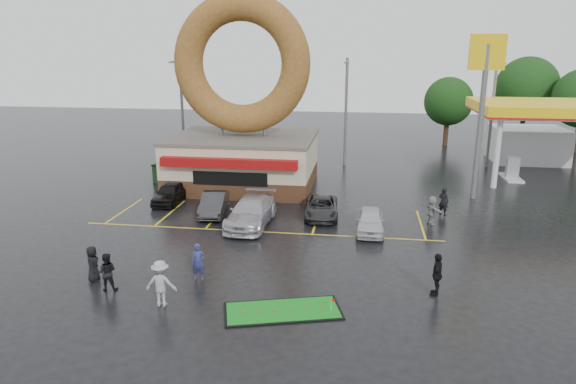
# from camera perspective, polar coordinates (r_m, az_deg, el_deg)

# --- Properties ---
(ground) EXTENTS (120.00, 120.00, 0.00)m
(ground) POSITION_cam_1_polar(r_m,az_deg,el_deg) (25.23, -4.92, -7.03)
(ground) COLOR black
(ground) RESTS_ON ground
(donut_shop) EXTENTS (10.20, 8.70, 13.50)m
(donut_shop) POSITION_cam_1_polar(r_m,az_deg,el_deg) (36.98, -5.04, 7.43)
(donut_shop) COLOR #472B19
(donut_shop) RESTS_ON ground
(gas_station) EXTENTS (12.30, 13.65, 5.90)m
(gas_station) POSITION_cam_1_polar(r_m,az_deg,el_deg) (46.31, 26.73, 6.52)
(gas_station) COLOR silver
(gas_station) RESTS_ON ground
(shell_sign) EXTENTS (2.20, 0.36, 10.60)m
(shell_sign) POSITION_cam_1_polar(r_m,az_deg,el_deg) (35.51, 20.94, 10.88)
(shell_sign) COLOR slate
(shell_sign) RESTS_ON ground
(streetlight_left) EXTENTS (0.40, 2.21, 9.00)m
(streetlight_left) POSITION_cam_1_polar(r_m,az_deg,el_deg) (45.55, -11.71, 9.10)
(streetlight_left) COLOR slate
(streetlight_left) RESTS_ON ground
(streetlight_mid) EXTENTS (0.40, 2.21, 9.00)m
(streetlight_mid) POSITION_cam_1_polar(r_m,az_deg,el_deg) (43.85, 6.45, 9.08)
(streetlight_mid) COLOR slate
(streetlight_mid) RESTS_ON ground
(streetlight_right) EXTENTS (0.40, 2.21, 9.00)m
(streetlight_right) POSITION_cam_1_polar(r_m,az_deg,el_deg) (46.03, 21.76, 8.39)
(streetlight_right) COLOR slate
(streetlight_right) RESTS_ON ground
(tree_far_c) EXTENTS (6.30, 6.30, 9.00)m
(tree_far_c) POSITION_cam_1_polar(r_m,az_deg,el_deg) (59.11, 25.01, 10.44)
(tree_far_c) COLOR #332114
(tree_far_c) RESTS_ON ground
(tree_far_d) EXTENTS (4.90, 4.90, 7.00)m
(tree_far_d) POSITION_cam_1_polar(r_m,az_deg,el_deg) (55.53, 17.40, 9.58)
(tree_far_d) COLOR #332114
(tree_far_d) RESTS_ON ground
(car_black) EXTENTS (1.68, 3.91, 1.32)m
(car_black) POSITION_cam_1_polar(r_m,az_deg,el_deg) (34.22, -12.99, -0.10)
(car_black) COLOR black
(car_black) RESTS_ON ground
(car_dgrey) EXTENTS (1.90, 4.12, 1.31)m
(car_dgrey) POSITION_cam_1_polar(r_m,az_deg,el_deg) (31.34, -8.25, -1.31)
(car_dgrey) COLOR #2D2C2F
(car_dgrey) RESTS_ON ground
(car_silver) EXTENTS (2.38, 5.39, 1.54)m
(car_silver) POSITION_cam_1_polar(r_m,az_deg,el_deg) (29.18, -4.12, -2.22)
(car_silver) COLOR #AFAEB4
(car_silver) RESTS_ON ground
(car_grey) EXTENTS (2.21, 4.31, 1.16)m
(car_grey) POSITION_cam_1_polar(r_m,az_deg,el_deg) (30.64, 3.73, -1.71)
(car_grey) COLOR #2C2C2E
(car_grey) RESTS_ON ground
(car_white) EXTENTS (1.53, 3.74, 1.27)m
(car_white) POSITION_cam_1_polar(r_m,az_deg,el_deg) (28.41, 9.11, -3.17)
(car_white) COLOR silver
(car_white) RESTS_ON ground
(person_blue) EXTENTS (0.66, 0.50, 1.63)m
(person_blue) POSITION_cam_1_polar(r_m,az_deg,el_deg) (22.69, -9.93, -7.65)
(person_blue) COLOR navy
(person_blue) RESTS_ON ground
(person_blackjkt) EXTENTS (0.92, 0.79, 1.63)m
(person_blackjkt) POSITION_cam_1_polar(r_m,az_deg,el_deg) (22.67, -19.48, -8.37)
(person_blackjkt) COLOR black
(person_blackjkt) RESTS_ON ground
(person_hoodie) EXTENTS (1.25, 0.78, 1.87)m
(person_hoodie) POSITION_cam_1_polar(r_m,az_deg,el_deg) (20.74, -13.94, -9.84)
(person_hoodie) COLOR #99999C
(person_hoodie) RESTS_ON ground
(person_bystander) EXTENTS (0.73, 0.90, 1.59)m
(person_bystander) POSITION_cam_1_polar(r_m,az_deg,el_deg) (23.74, -20.87, -7.47)
(person_bystander) COLOR black
(person_bystander) RESTS_ON ground
(person_cameraman) EXTENTS (0.69, 1.13, 1.80)m
(person_cameraman) POSITION_cam_1_polar(r_m,az_deg,el_deg) (21.83, 16.24, -8.78)
(person_cameraman) COLOR black
(person_cameraman) RESTS_ON ground
(person_walker_near) EXTENTS (1.05, 1.60, 1.65)m
(person_walker_near) POSITION_cam_1_polar(r_m,az_deg,el_deg) (30.39, 15.70, -1.94)
(person_walker_near) COLOR gray
(person_walker_near) RESTS_ON ground
(person_walker_far) EXTENTS (0.73, 0.66, 1.68)m
(person_walker_far) POSITION_cam_1_polar(r_m,az_deg,el_deg) (32.23, 16.89, -1.01)
(person_walker_far) COLOR black
(person_walker_far) RESTS_ON ground
(dumpster) EXTENTS (2.05, 1.62, 1.30)m
(dumpster) POSITION_cam_1_polar(r_m,az_deg,el_deg) (39.56, -13.29, 1.98)
(dumpster) COLOR #19421D
(dumpster) RESTS_ON ground
(putting_green) EXTENTS (4.81, 3.09, 0.56)m
(putting_green) POSITION_cam_1_polar(r_m,az_deg,el_deg) (20.11, -0.59, -13.05)
(putting_green) COLOR black
(putting_green) RESTS_ON ground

